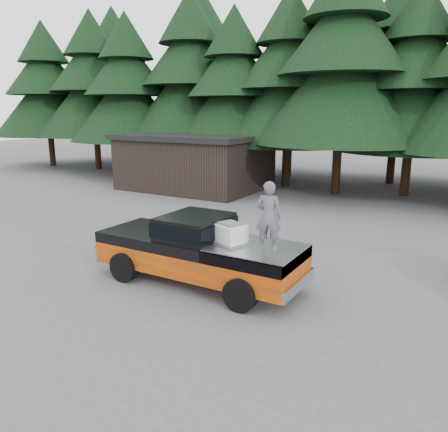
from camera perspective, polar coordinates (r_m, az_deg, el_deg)
The scene contains 7 objects.
ground at distance 12.67m, azimuth -0.52°, elevation -8.09°, with size 120.00×120.00×0.00m, color #4B4B4E.
pickup_truck at distance 12.15m, azimuth -3.35°, elevation -5.74°, with size 6.00×2.04×1.33m, color #C54C00, non-canonical shape.
truck_cab at distance 11.92m, azimuth -3.82°, elevation -1.30°, with size 1.66×1.90×0.59m, color black.
air_compressor at distance 11.23m, azimuth 0.84°, elevation -2.46°, with size 0.73×0.60×0.50m, color silver.
man_on_bed at distance 10.58m, azimuth 5.83°, elevation -0.06°, with size 0.63×0.42×1.74m, color #4F5055.
utility_building at distance 26.91m, azimuth -3.77°, elevation 7.17°, with size 8.40×6.40×3.30m.
treeline at distance 28.02m, azimuth 19.87°, elevation 19.10°, with size 60.15×16.05×17.50m.
Camera 1 is at (6.09, -10.08, 4.70)m, focal length 35.00 mm.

